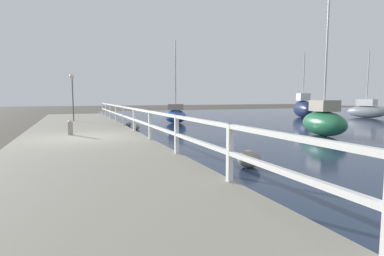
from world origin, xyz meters
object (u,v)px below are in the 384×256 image
Objects in this scene: sailboat_blue at (176,115)px; sailboat_navy at (303,108)px; mooring_bollard at (70,127)px; dock_lamp at (72,86)px; sailboat_gray at (366,110)px; sailboat_green at (324,121)px.

sailboat_blue is 13.12m from sailboat_navy.
dock_lamp reaches higher than mooring_bollard.
sailboat_navy is at bearing 3.47° from dock_lamp.
mooring_bollard is 0.10× the size of sailboat_blue.
sailboat_blue reaches higher than mooring_bollard.
mooring_bollard is 0.20× the size of dock_lamp.
dock_lamp is at bearing -152.37° from sailboat_navy.
sailboat_navy reaches higher than mooring_bollard.
sailboat_gray is (25.20, -1.31, -1.94)m from dock_lamp.
sailboat_green reaches higher than dock_lamp.
sailboat_green is at bearing -9.64° from mooring_bollard.
dock_lamp is (0.18, 7.85, 1.99)m from mooring_bollard.
sailboat_blue is at bearing -149.93° from sailboat_navy.
sailboat_blue reaches higher than dock_lamp.
sailboat_blue is at bearing 172.15° from sailboat_gray.
sailboat_gray reaches higher than mooring_bollard.
sailboat_blue is at bearing -1.10° from dock_lamp.
dock_lamp is 25.31m from sailboat_gray.
dock_lamp is at bearing 88.71° from mooring_bollard.
sailboat_green is 16.24m from sailboat_gray.
dock_lamp is at bearing 172.87° from sailboat_gray.
sailboat_green reaches higher than sailboat_blue.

